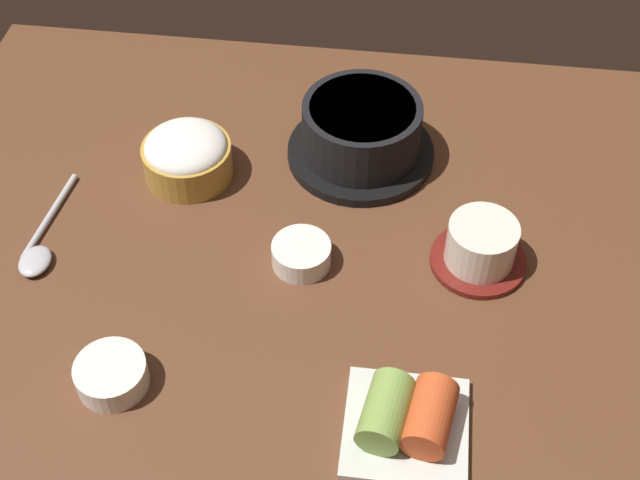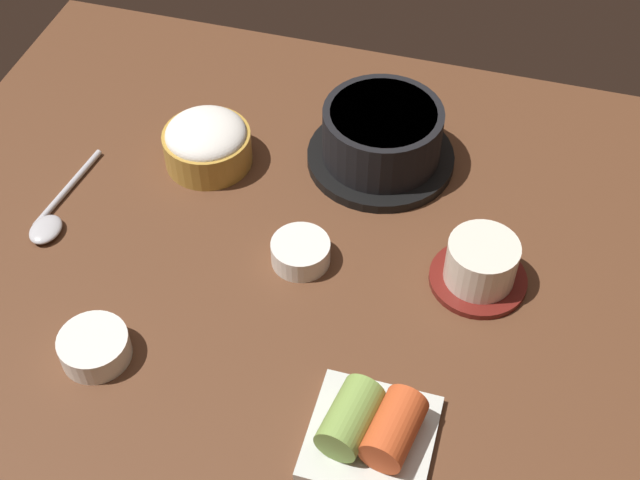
{
  "view_description": "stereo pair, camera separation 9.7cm",
  "coord_description": "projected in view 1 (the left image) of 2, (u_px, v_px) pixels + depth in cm",
  "views": [
    {
      "loc": [
        10.19,
        -66.18,
        78.04
      ],
      "look_at": [
        2.0,
        -2.0,
        5.0
      ],
      "focal_mm": 48.58,
      "sensor_mm": 36.0,
      "label": 1
    },
    {
      "loc": [
        19.73,
        -64.22,
        78.04
      ],
      "look_at": [
        2.0,
        -2.0,
        5.0
      ],
      "focal_mm": 48.58,
      "sensor_mm": 36.0,
      "label": 2
    }
  ],
  "objects": [
    {
      "name": "kimchi_plate",
      "position": [
        407.0,
        419.0,
        0.83
      ],
      "size": [
        12.14,
        12.14,
        5.35
      ],
      "color": "silver",
      "rests_on": "dining_table"
    },
    {
      "name": "tea_cup_with_saucer",
      "position": [
        481.0,
        246.0,
        0.97
      ],
      "size": [
        11.0,
        11.0,
        6.03
      ],
      "color": "maroon",
      "rests_on": "dining_table"
    },
    {
      "name": "banchan_cup_center",
      "position": [
        301.0,
        254.0,
        0.98
      ],
      "size": [
        6.79,
        6.79,
        2.89
      ],
      "color": "white",
      "rests_on": "dining_table"
    },
    {
      "name": "spoon",
      "position": [
        39.0,
        248.0,
        1.0
      ],
      "size": [
        3.87,
        16.32,
        1.35
      ],
      "color": "#B7B7BC",
      "rests_on": "dining_table"
    },
    {
      "name": "rice_bowl",
      "position": [
        187.0,
        155.0,
        1.07
      ],
      "size": [
        11.07,
        11.07,
        6.46
      ],
      "color": "#B78C38",
      "rests_on": "dining_table"
    },
    {
      "name": "stone_pot",
      "position": [
        361.0,
        132.0,
        1.08
      ],
      "size": [
        18.69,
        18.69,
        8.16
      ],
      "color": "black",
      "rests_on": "dining_table"
    },
    {
      "name": "side_bowl_near",
      "position": [
        111.0,
        374.0,
        0.87
      ],
      "size": [
        7.36,
        7.36,
        3.02
      ],
      "color": "white",
      "rests_on": "dining_table"
    },
    {
      "name": "dining_table",
      "position": [
        305.0,
        248.0,
        1.02
      ],
      "size": [
        100.0,
        76.0,
        2.0
      ],
      "primitive_type": "cube",
      "color": "#56331E",
      "rests_on": "ground"
    }
  ]
}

